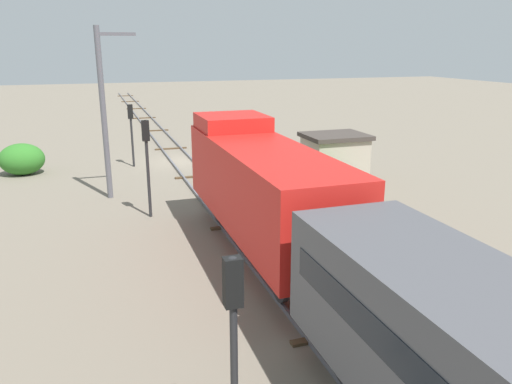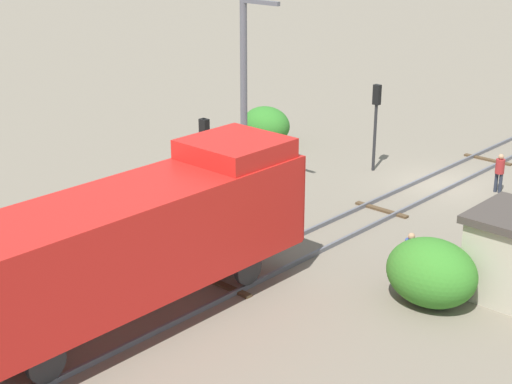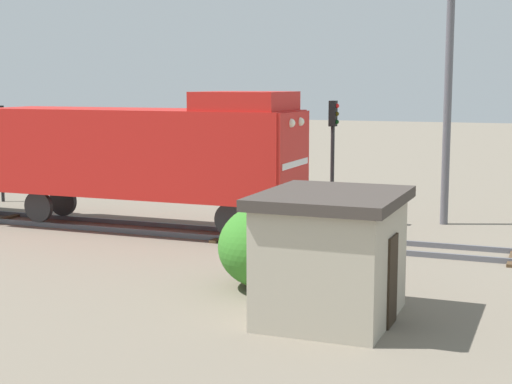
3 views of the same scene
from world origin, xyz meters
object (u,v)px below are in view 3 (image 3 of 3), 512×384
Objects in this scene: traffic_signal_mid at (333,139)px; traffic_signal_far at (0,135)px; locomotive at (146,150)px; catenary_mast at (448,99)px; worker_by_signal at (316,240)px; relay_hut at (332,255)px.

traffic_signal_mid is 1.08× the size of traffic_signal_far.
catenary_mast is at bearing -62.09° from locomotive.
traffic_signal_mid is 14.65m from traffic_signal_far.
traffic_signal_far reaches higher than worker_by_signal.
catenary_mast reaches higher than traffic_signal_mid.
locomotive is 2.62× the size of traffic_signal_mid.
traffic_signal_mid is at bearing -58.81° from locomotive.
relay_hut is at bearing -130.68° from locomotive.
catenary_mast is at bearing -2.77° from relay_hut.
traffic_signal_far is (3.60, 9.04, 0.07)m from locomotive.
locomotive reaches higher than traffic_signal_mid.
traffic_signal_mid is at bearing 130.34° from worker_by_signal.
relay_hut is at bearing -122.00° from traffic_signal_far.
traffic_signal_far is 21.00m from relay_hut.
traffic_signal_mid is 4.27m from catenary_mast.
locomotive reaches higher than worker_by_signal.
traffic_signal_mid is (3.40, -5.62, 0.29)m from locomotive.
traffic_signal_far is 18.49m from catenary_mast.
worker_by_signal is at bearing 22.57° from relay_hut.
relay_hut is (-7.50, -8.73, -1.38)m from locomotive.
catenary_mast is (4.94, -9.33, 1.72)m from locomotive.
catenary_mast is at bearing -85.82° from traffic_signal_far.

